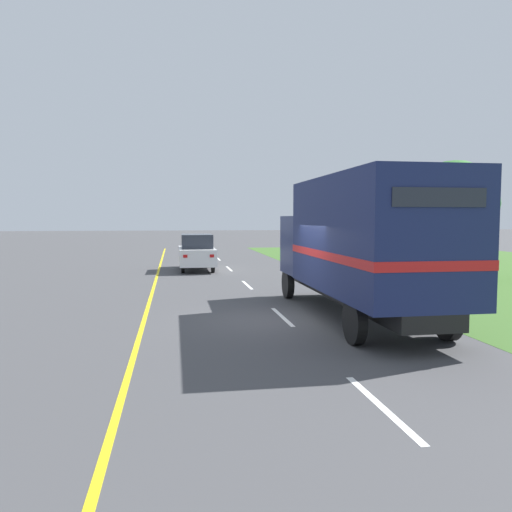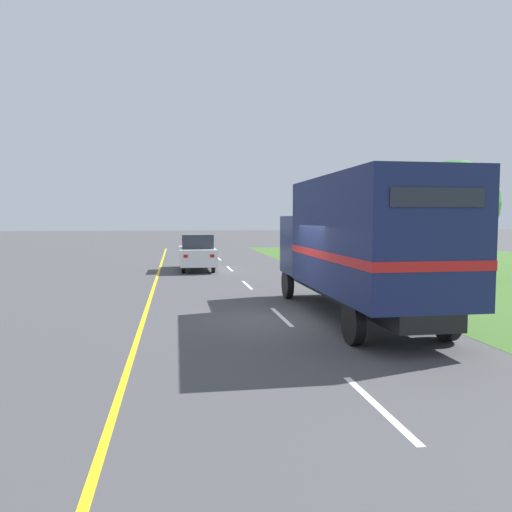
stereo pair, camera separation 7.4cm
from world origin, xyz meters
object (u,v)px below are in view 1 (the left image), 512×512
object	(u,v)px
horse_trailer_truck	(361,242)
delineator_post	(385,281)
roadside_tree_near	(454,204)
roadside_tree_mid	(397,208)
lead_car_white	(197,252)
highway_sign	(433,237)

from	to	relation	value
horse_trailer_truck	delineator_post	bearing A→B (deg)	58.31
roadside_tree_near	delineator_post	distance (m)	7.35
roadside_tree_mid	delineator_post	world-z (taller)	roadside_tree_mid
delineator_post	lead_car_white	bearing A→B (deg)	122.81
lead_car_white	roadside_tree_mid	xyz separation A→B (m)	(12.32, 2.85, 2.35)
horse_trailer_truck	highway_sign	xyz separation A→B (m)	(4.65, 4.74, -0.05)
roadside_tree_mid	roadside_tree_near	bearing A→B (deg)	-97.13
lead_car_white	highway_sign	xyz separation A→B (m)	(8.34, -8.77, 1.06)
lead_car_white	highway_sign	distance (m)	12.15
lead_car_white	delineator_post	size ratio (longest dim) A/B	4.67
horse_trailer_truck	delineator_post	size ratio (longest dim) A/B	8.87
horse_trailer_truck	roadside_tree_near	size ratio (longest dim) A/B	1.59
horse_trailer_truck	highway_sign	world-z (taller)	horse_trailer_truck
delineator_post	horse_trailer_truck	bearing A→B (deg)	-121.69
highway_sign	horse_trailer_truck	bearing A→B (deg)	-134.39
roadside_tree_mid	delineator_post	xyz separation A→B (m)	(-6.17, -12.39, -2.79)
roadside_tree_near	delineator_post	world-z (taller)	roadside_tree_near
lead_car_white	roadside_tree_near	bearing A→B (deg)	-24.47
lead_car_white	highway_sign	world-z (taller)	highway_sign
lead_car_white	roadside_tree_mid	distance (m)	12.86
horse_trailer_truck	delineator_post	xyz separation A→B (m)	(2.45, 3.98, -1.55)
highway_sign	roadside_tree_near	xyz separation A→B (m)	(2.98, 3.62, 1.34)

